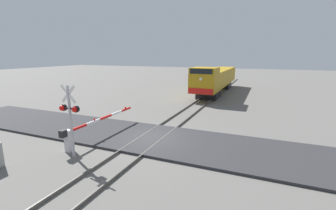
% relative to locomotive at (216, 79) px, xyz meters
% --- Properties ---
extents(ground_plane, '(160.00, 160.00, 0.00)m').
position_rel_locomotive_xyz_m(ground_plane, '(0.00, -20.20, -2.01)').
color(ground_plane, '#605E59').
extents(rail_track_left, '(0.08, 80.00, 0.15)m').
position_rel_locomotive_xyz_m(rail_track_left, '(-0.72, -20.20, -1.93)').
color(rail_track_left, '#59544C').
rests_on(rail_track_left, ground_plane).
extents(rail_track_right, '(0.08, 80.00, 0.15)m').
position_rel_locomotive_xyz_m(rail_track_right, '(0.72, -20.20, -1.93)').
color(rail_track_right, '#59544C').
rests_on(rail_track_right, ground_plane).
extents(road_surface, '(36.00, 5.22, 0.14)m').
position_rel_locomotive_xyz_m(road_surface, '(0.00, -20.20, -1.93)').
color(road_surface, '#2D2D30').
rests_on(road_surface, ground_plane).
extents(locomotive, '(2.92, 17.41, 3.90)m').
position_rel_locomotive_xyz_m(locomotive, '(0.00, 0.00, 0.00)').
color(locomotive, black).
rests_on(locomotive, ground_plane).
extents(crossing_signal, '(1.18, 0.33, 3.90)m').
position_rel_locomotive_xyz_m(crossing_signal, '(-2.67, -24.21, 0.40)').
color(crossing_signal, '#ADADB2').
rests_on(crossing_signal, ground_plane).
extents(crossing_gate, '(0.36, 7.05, 1.38)m').
position_rel_locomotive_xyz_m(crossing_gate, '(-3.40, -22.73, -1.13)').
color(crossing_gate, silver).
rests_on(crossing_gate, ground_plane).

